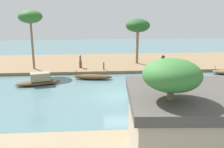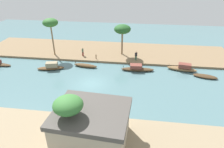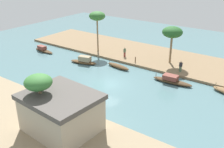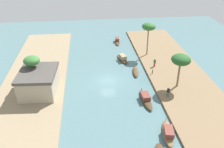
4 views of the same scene
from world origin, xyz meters
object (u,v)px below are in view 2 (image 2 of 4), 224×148
Objects in this scene: sampan_foreground at (183,68)px; sampan_open_hull at (205,76)px; person_on_near_bank at (136,56)px; person_by_mooring at (83,52)px; sampan_downstream_large at (85,66)px; palm_tree_right_tall at (68,106)px; mooring_post at (96,57)px; riverside_building at (92,126)px; palm_tree_left_far at (50,23)px; sampan_near_left_bank at (51,67)px; palm_tree_left_near at (122,30)px; sampan_midstream at (137,68)px.

sampan_open_hull is at bearing 157.56° from sampan_foreground.
person_on_near_bank is 1.00× the size of person_by_mooring.
sampan_open_hull is 18.74m from sampan_downstream_large.
sampan_downstream_large is at bearing -79.35° from palm_tree_right_tall.
riverside_building is at bearing 100.70° from mooring_post.
mooring_post is 0.12× the size of palm_tree_left_far.
sampan_downstream_large is at bearing -162.19° from person_by_mooring.
sampan_near_left_bank reaches higher than sampan_open_hull.
person_on_near_bank is (-8.20, -3.22, 0.73)m from sampan_downstream_large.
sampan_foreground reaches higher than sampan_downstream_large.
palm_tree_left_near is (13.16, -6.78, 4.77)m from sampan_open_hull.
person_on_near_bank reaches higher than sampan_foreground.
palm_tree_left_far is at bearing 3.03° from sampan_foreground.
mooring_post is at bearing -106.60° from sampan_downstream_large.
sampan_open_hull is 22.57m from palm_tree_right_tall.
sampan_midstream is at bearing 8.21° from sampan_open_hull.
palm_tree_left_far reaches higher than palm_tree_right_tall.
sampan_midstream is 1.28× the size of sampan_downstream_large.
palm_tree_left_far reaches higher than person_by_mooring.
mooring_post is 19.10m from riverside_building.
sampan_open_hull is 4.42× the size of mooring_post.
riverside_building is at bearing 73.49° from sampan_midstream.
sampan_midstream is 16.79m from palm_tree_left_far.
riverside_building is (-11.54, 19.69, -3.99)m from palm_tree_left_far.
person_by_mooring is (-3.84, -5.44, 0.60)m from sampan_near_left_bank.
person_by_mooring is at bearing -68.77° from riverside_building.
palm_tree_right_tall is at bearing 83.98° from palm_tree_left_near.
palm_tree_right_tall reaches higher than sampan_midstream.
person_on_near_bank is at bearing -7.59° from sampan_foreground.
sampan_downstream_large is 16.79m from riverside_building.
sampan_midstream is 8.01m from palm_tree_left_near.
sampan_near_left_bank is at bearing 105.77° from palm_tree_left_far.
person_on_near_bank is (0.31, -3.47, 0.59)m from sampan_midstream.
person_by_mooring reaches higher than mooring_post.
riverside_building reaches higher than sampan_open_hull.
sampan_near_left_bank is 6.68m from person_by_mooring.
sampan_near_left_bank is at bearing 147.49° from person_on_near_bank.
sampan_near_left_bank is at bearing 33.69° from palm_tree_left_near.
person_by_mooring is (9.94, -4.10, 0.66)m from sampan_midstream.
person_on_near_bank is at bearing -104.08° from palm_tree_right_tall.
mooring_post is (-2.68, 1.12, -0.30)m from person_by_mooring.
sampan_downstream_large is 0.86× the size of sampan_foreground.
mooring_post is at bearing -160.32° from sampan_near_left_bank.
sampan_near_left_bank is at bearing 2.37° from sampan_midstream.
sampan_downstream_large is 2.65× the size of person_on_near_bank.
riverside_building is at bearing -165.21° from person_by_mooring.
riverside_building is at bearing 67.32° from sampan_foreground.
sampan_open_hull is at bearing -175.73° from sampan_downstream_large.
palm_tree_left_far is at bearing -64.21° from palm_tree_right_tall.
person_by_mooring reaches higher than sampan_near_left_bank.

